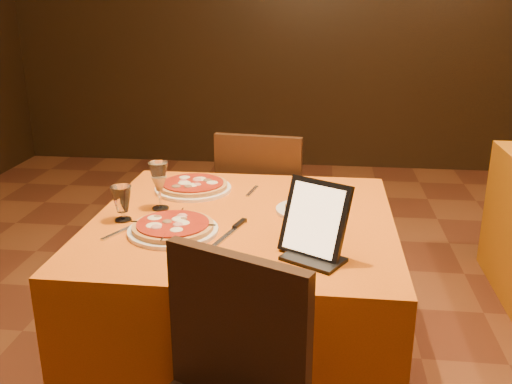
# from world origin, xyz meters

# --- Properties ---
(wall_back) EXTENTS (6.00, 0.01, 2.80)m
(wall_back) POSITION_xyz_m (0.00, 3.50, 1.40)
(wall_back) COLOR black
(wall_back) RESTS_ON floor
(main_table) EXTENTS (1.10, 1.10, 0.75)m
(main_table) POSITION_xyz_m (-0.38, 0.15, 0.38)
(main_table) COLOR #D45D0D
(main_table) RESTS_ON floor
(chair_main_far) EXTENTS (0.52, 0.52, 0.91)m
(chair_main_far) POSITION_xyz_m (-0.38, 0.98, 0.46)
(chair_main_far) COLOR black
(chair_main_far) RESTS_ON floor
(pizza_near) EXTENTS (0.31, 0.31, 0.03)m
(pizza_near) POSITION_xyz_m (-0.60, -0.02, 0.77)
(pizza_near) COLOR white
(pizza_near) RESTS_ON main_table
(pizza_far) EXTENTS (0.32, 0.32, 0.03)m
(pizza_far) POSITION_xyz_m (-0.63, 0.44, 0.77)
(pizza_far) COLOR white
(pizza_far) RESTS_ON main_table
(cutlet_dish) EXTENTS (0.23, 0.23, 0.03)m
(cutlet_dish) POSITION_xyz_m (-0.15, 0.24, 0.76)
(cutlet_dish) COLOR white
(cutlet_dish) RESTS_ON main_table
(wine_glass) EXTENTS (0.10, 0.10, 0.19)m
(wine_glass) POSITION_xyz_m (-0.71, 0.20, 0.84)
(wine_glass) COLOR tan
(wine_glass) RESTS_ON main_table
(water_glass) EXTENTS (0.07, 0.07, 0.13)m
(water_glass) POSITION_xyz_m (-0.81, 0.07, 0.81)
(water_glass) COLOR white
(water_glass) RESTS_ON main_table
(tablet) EXTENTS (0.23, 0.19, 0.24)m
(tablet) POSITION_xyz_m (-0.11, -0.13, 0.87)
(tablet) COLOR black
(tablet) RESTS_ON main_table
(knife) EXTENTS (0.08, 0.23, 0.01)m
(knife) POSITION_xyz_m (-0.40, -0.01, 0.75)
(knife) COLOR #AAABB1
(knife) RESTS_ON main_table
(fork_near) EXTENTS (0.08, 0.13, 0.01)m
(fork_near) POSITION_xyz_m (-0.79, -0.05, 0.75)
(fork_near) COLOR #B3B3BA
(fork_near) RESTS_ON main_table
(fork_far) EXTENTS (0.04, 0.14, 0.01)m
(fork_far) POSITION_xyz_m (-0.38, 0.45, 0.75)
(fork_far) COLOR #B7B5BD
(fork_far) RESTS_ON main_table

